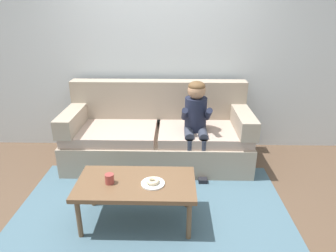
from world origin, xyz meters
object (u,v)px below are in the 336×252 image
Objects in this scene: person_child at (196,119)px; mug at (110,179)px; coffee_table at (136,186)px; toy_controller at (103,195)px; couch at (158,136)px; donut at (153,181)px.

person_child reaches higher than mug.
mug reaches higher than coffee_table.
toy_controller is at bearing -148.30° from person_child.
couch reaches higher than donut.
person_child is 4.87× the size of toy_controller.
toy_controller is (-0.42, 0.37, -0.36)m from coffee_table.
coffee_table is (-0.13, -1.21, 0.03)m from couch.
person_child is at bearing 59.18° from coffee_table.
coffee_table is at bearing -96.25° from couch.
toy_controller is (-0.57, 0.40, -0.44)m from donut.
person_child reaches higher than toy_controller.
person_child reaches higher than donut.
couch is 1.25m from donut.
coffee_table is 8.87× the size of donut.
donut is at bearing -56.65° from toy_controller.
mug is at bearing -128.83° from person_child.
couch is 2.07× the size of person_child.
coffee_table is 0.25m from mug.
toy_controller is at bearing 115.75° from mug.
couch is 2.14× the size of coffee_table.
mug is (-0.38, 0.01, 0.01)m from donut.
person_child is 1.32m from mug.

